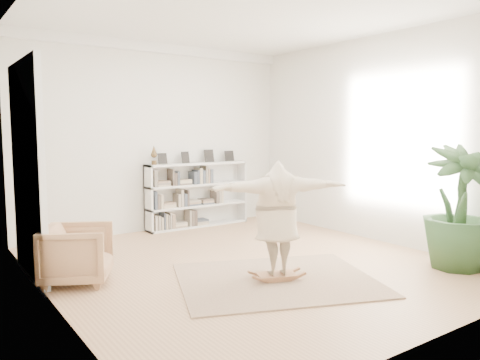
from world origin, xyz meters
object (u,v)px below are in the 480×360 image
(person, at_px, (277,215))
(houseplant, at_px, (459,207))
(bookshelf, at_px, (197,195))
(rocker_board, at_px, (277,275))
(armchair, at_px, (77,254))

(person, xyz_separation_m, houseplant, (2.46, -1.02, 0.01))
(bookshelf, relative_size, houseplant, 1.26)
(rocker_board, bearing_deg, houseplant, -1.05)
(bookshelf, xyz_separation_m, houseplant, (1.56, -4.66, 0.24))
(bookshelf, height_order, person, bookshelf)
(rocker_board, bearing_deg, person, 118.55)
(bookshelf, bearing_deg, armchair, -143.55)
(bookshelf, bearing_deg, person, -103.90)
(bookshelf, relative_size, person, 1.21)
(bookshelf, distance_m, rocker_board, 3.80)
(bookshelf, bearing_deg, houseplant, -71.54)
(bookshelf, xyz_separation_m, rocker_board, (-0.90, -3.64, -0.57))
(rocker_board, relative_size, houseplant, 0.32)
(houseplant, bearing_deg, armchair, 152.32)
(person, bearing_deg, bookshelf, -82.48)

